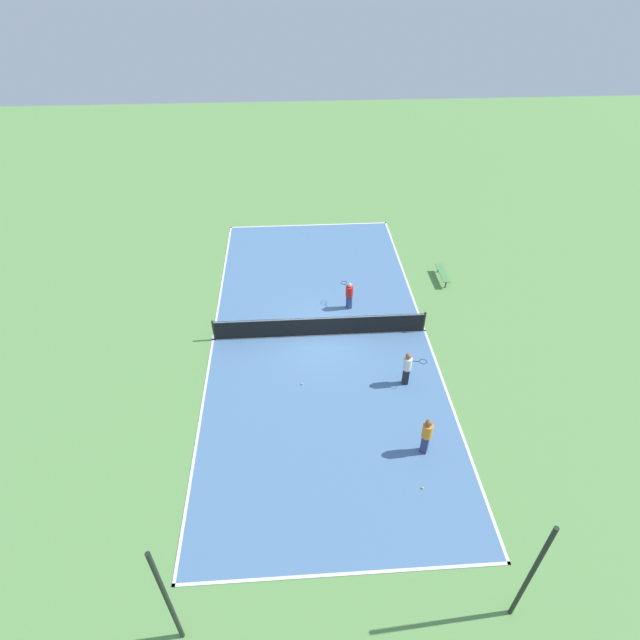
{
  "coord_description": "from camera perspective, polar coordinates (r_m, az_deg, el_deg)",
  "views": [
    {
      "loc": [
        1.15,
        17.71,
        14.85
      ],
      "look_at": [
        0.0,
        0.0,
        0.9
      ],
      "focal_mm": 28.0,
      "sensor_mm": 36.0,
      "label": 1
    }
  ],
  "objects": [
    {
      "name": "tennis_ball_near_net",
      "position": [
        31.45,
        -2.06,
        10.09
      ],
      "size": [
        0.07,
        0.07,
        0.07
      ],
      "primitive_type": "sphere",
      "color": "#CCE033",
      "rests_on": "court_surface"
    },
    {
      "name": "ground_plane",
      "position": [
        23.14,
        0.0,
        -1.75
      ],
      "size": [
        80.0,
        80.0,
        0.0
      ],
      "primitive_type": "plane",
      "color": "#60934C"
    },
    {
      "name": "player_far_white",
      "position": [
        20.48,
        9.95,
        -5.28
      ],
      "size": [
        0.96,
        0.44,
        1.63
      ],
      "rotation": [
        0.0,
        0.0,
        3.02
      ],
      "color": "black",
      "rests_on": "court_surface"
    },
    {
      "name": "fence_post_back_left",
      "position": [
        14.88,
        22.95,
        -25.23
      ],
      "size": [
        0.12,
        0.12,
        4.4
      ],
      "color": "black",
      "rests_on": "ground_plane"
    },
    {
      "name": "court_surface",
      "position": [
        23.13,
        0.0,
        -1.73
      ],
      "size": [
        9.95,
        21.93,
        0.02
      ],
      "color": "#4C729E",
      "rests_on": "ground_plane"
    },
    {
      "name": "tennis_net",
      "position": [
        22.78,
        0.0,
        -0.67
      ],
      "size": [
        9.75,
        0.1,
        1.06
      ],
      "color": "black",
      "rests_on": "court_surface"
    },
    {
      "name": "tennis_ball_far_baseline",
      "position": [
        20.76,
        -2.05,
        -7.29
      ],
      "size": [
        0.07,
        0.07,
        0.07
      ],
      "primitive_type": "sphere",
      "color": "#CCE033",
      "rests_on": "court_surface"
    },
    {
      "name": "fence_post_back_right",
      "position": [
        14.17,
        -17.08,
        -28.2
      ],
      "size": [
        0.12,
        0.12,
        4.4
      ],
      "color": "black",
      "rests_on": "ground_plane"
    },
    {
      "name": "player_center_orange",
      "position": [
        18.22,
        12.1,
        -12.62
      ],
      "size": [
        0.5,
        0.5,
        1.67
      ],
      "rotation": [
        0.0,
        0.0,
        5.72
      ],
      "color": "navy",
      "rests_on": "court_surface"
    },
    {
      "name": "tennis_ball_midcourt",
      "position": [
        18.01,
        11.65,
        -18.28
      ],
      "size": [
        0.07,
        0.07,
        0.07
      ],
      "primitive_type": "sphere",
      "color": "#CCE033",
      "rests_on": "court_surface"
    },
    {
      "name": "bench",
      "position": [
        27.46,
        13.83,
        5.2
      ],
      "size": [
        0.36,
        1.82,
        0.45
      ],
      "rotation": [
        0.0,
        0.0,
        1.57
      ],
      "color": "#4C8C4C",
      "rests_on": "ground_plane"
    },
    {
      "name": "player_coach_red",
      "position": [
        24.35,
        3.36,
        3.0
      ],
      "size": [
        0.65,
        0.99,
        1.46
      ],
      "rotation": [
        0.0,
        0.0,
        5.08
      ],
      "color": "navy",
      "rests_on": "court_surface"
    }
  ]
}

